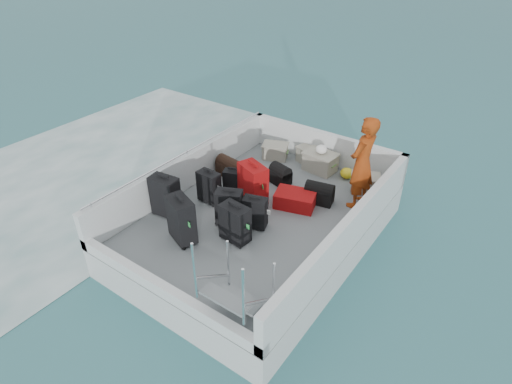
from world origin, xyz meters
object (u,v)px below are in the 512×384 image
at_px(crate_1, 310,156).
at_px(suitcase_8, 295,199).
at_px(suitcase_1, 209,187).
at_px(suitcase_6, 235,224).
at_px(crate_3, 365,184).
at_px(passenger, 362,163).
at_px(suitcase_2, 233,182).
at_px(crate_2, 320,162).
at_px(suitcase_7, 255,213).
at_px(suitcase_0, 165,197).
at_px(suitcase_3, 181,220).
at_px(suitcase_4, 229,208).
at_px(crate_0, 275,152).
at_px(suitcase_5, 253,184).

bearing_deg(crate_1, suitcase_8, -69.92).
height_order(suitcase_1, suitcase_6, suitcase_6).
distance_m(crate_3, passenger, 0.89).
xyz_separation_m(suitcase_2, crate_2, (0.96, 1.78, -0.06)).
height_order(suitcase_6, suitcase_7, suitcase_6).
height_order(crate_2, crate_3, crate_2).
distance_m(suitcase_0, crate_2, 3.38).
relative_size(suitcase_1, suitcase_3, 0.80).
bearing_deg(suitcase_7, suitcase_6, -113.34).
height_order(suitcase_4, crate_1, suitcase_4).
distance_m(suitcase_6, crate_3, 2.93).
xyz_separation_m(crate_0, crate_1, (0.75, 0.26, 0.01)).
xyz_separation_m(suitcase_0, suitcase_6, (1.46, 0.14, -0.05)).
bearing_deg(suitcase_0, suitcase_7, 15.90).
distance_m(suitcase_5, crate_3, 2.24).
distance_m(crate_2, passenger, 1.54).
relative_size(crate_0, crate_2, 0.81).
distance_m(suitcase_0, crate_0, 2.98).
distance_m(suitcase_7, crate_0, 2.56).
height_order(suitcase_4, crate_3, suitcase_4).
height_order(suitcase_4, crate_2, suitcase_4).
bearing_deg(suitcase_6, suitcase_3, -140.03).
bearing_deg(suitcase_6, suitcase_8, 84.19).
bearing_deg(crate_1, crate_0, -161.19).
bearing_deg(crate_2, suitcase_6, -90.58).
bearing_deg(suitcase_8, suitcase_3, 135.98).
height_order(suitcase_5, crate_1, suitcase_5).
xyz_separation_m(suitcase_7, crate_3, (1.08, 2.21, -0.13)).
bearing_deg(suitcase_0, crate_1, 63.37).
bearing_deg(suitcase_1, crate_0, 90.54).
height_order(suitcase_2, crate_3, suitcase_2).
bearing_deg(suitcase_4, crate_3, 33.70).
bearing_deg(crate_3, suitcase_0, -132.39).
height_order(suitcase_2, suitcase_8, suitcase_2).
distance_m(suitcase_2, crate_3, 2.59).
xyz_separation_m(suitcase_7, crate_0, (-1.10, 2.31, -0.13)).
xyz_separation_m(suitcase_6, passenger, (1.20, 2.17, 0.54)).
relative_size(suitcase_6, crate_3, 1.29).
distance_m(suitcase_8, crate_2, 1.48).
bearing_deg(suitcase_4, suitcase_2, 100.56).
height_order(suitcase_1, suitcase_2, suitcase_1).
distance_m(suitcase_4, suitcase_5, 0.82).
bearing_deg(crate_2, suitcase_1, -116.64).
height_order(suitcase_2, passenger, passenger).
xyz_separation_m(suitcase_3, crate_0, (-0.33, 3.29, -0.24)).
relative_size(crate_0, crate_3, 1.00).
bearing_deg(suitcase_3, passenger, 75.24).
distance_m(suitcase_3, suitcase_8, 2.20).
bearing_deg(passenger, suitcase_7, -26.72).
xyz_separation_m(suitcase_5, suitcase_6, (0.45, -1.12, -0.05)).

